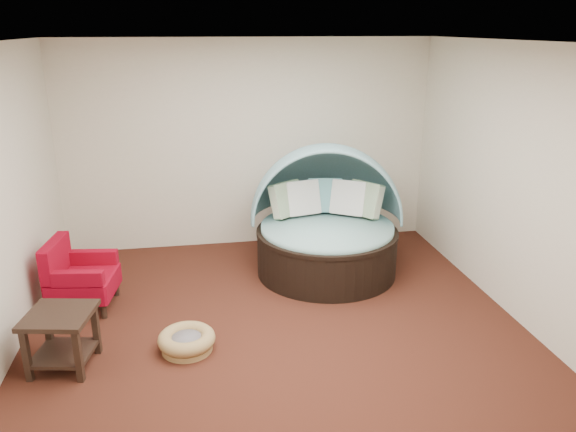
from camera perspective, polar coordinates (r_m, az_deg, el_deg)
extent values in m
plane|color=#421B12|center=(5.84, -1.05, -11.39)|extent=(5.00, 5.00, 0.00)
plane|color=beige|center=(7.68, -4.05, 7.21)|extent=(5.00, 0.00, 5.00)
plane|color=beige|center=(3.02, 6.35, -11.83)|extent=(5.00, 0.00, 5.00)
plane|color=beige|center=(6.16, 22.53, 2.90)|extent=(0.00, 5.00, 5.00)
plane|color=white|center=(5.05, -1.25, 17.25)|extent=(5.00, 5.00, 0.00)
cylinder|color=black|center=(6.99, 3.93, -3.76)|extent=(1.97, 1.97, 0.52)
cylinder|color=black|center=(6.89, 3.99, -1.60)|extent=(2.00, 2.00, 0.05)
cylinder|color=#96CFC4|center=(6.87, 3.99, -1.30)|extent=(1.86, 1.86, 0.11)
cube|color=#396F47|center=(7.05, -0.16, 1.71)|extent=(0.50, 0.46, 0.46)
cube|color=silver|center=(7.11, 1.48, 1.85)|extent=(0.48, 0.34, 0.46)
cube|color=#66AAB2|center=(7.23, 3.77, 2.11)|extent=(0.47, 0.32, 0.46)
cube|color=silver|center=(7.15, 6.17, 1.85)|extent=(0.50, 0.44, 0.46)
cube|color=#396F47|center=(7.12, 7.85, 1.71)|extent=(0.46, 0.50, 0.46)
cylinder|color=olive|center=(5.57, -10.20, -12.99)|extent=(0.52, 0.52, 0.06)
torus|color=olive|center=(5.52, -10.26, -12.17)|extent=(0.59, 0.59, 0.14)
cylinder|color=slate|center=(5.53, -10.25, -12.34)|extent=(0.35, 0.35, 0.08)
cylinder|color=black|center=(6.47, -22.79, -8.98)|extent=(0.07, 0.07, 0.16)
cylinder|color=black|center=(6.92, -21.32, -6.98)|extent=(0.07, 0.07, 0.16)
cylinder|color=black|center=(6.31, -18.21, -9.16)|extent=(0.07, 0.07, 0.16)
cylinder|color=black|center=(6.76, -17.03, -7.08)|extent=(0.07, 0.07, 0.16)
cube|color=maroon|center=(6.53, -20.03, -6.49)|extent=(0.75, 0.75, 0.23)
cube|color=maroon|center=(6.49, -22.56, -3.95)|extent=(0.21, 0.67, 0.39)
cube|color=maroon|center=(6.19, -20.60, -5.97)|extent=(0.54, 0.18, 0.16)
cube|color=maroon|center=(6.68, -19.15, -3.96)|extent=(0.54, 0.18, 0.16)
cube|color=black|center=(5.41, -22.26, -9.33)|extent=(0.66, 0.66, 0.04)
cube|color=black|center=(5.59, -21.77, -12.79)|extent=(0.58, 0.58, 0.03)
cube|color=black|center=(5.45, -25.04, -12.74)|extent=(0.07, 0.07, 0.49)
cube|color=black|center=(5.80, -23.16, -10.51)|extent=(0.07, 0.07, 0.49)
cube|color=black|center=(5.27, -20.53, -13.20)|extent=(0.07, 0.07, 0.49)
cube|color=black|center=(5.63, -18.92, -10.85)|extent=(0.07, 0.07, 0.49)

